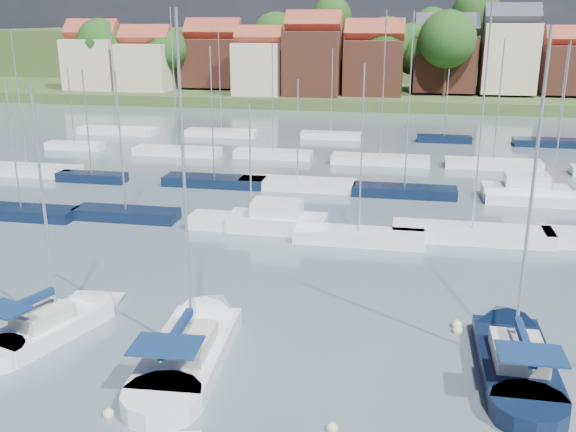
# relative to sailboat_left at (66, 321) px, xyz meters

# --- Properties ---
(ground) EXTENTS (260.00, 260.00, 0.00)m
(ground) POSITION_rel_sailboat_left_xyz_m (12.49, 36.72, -0.37)
(ground) COLOR #495A64
(ground) RESTS_ON ground
(sailboat_left) EXTENTS (5.28, 9.64, 12.81)m
(sailboat_left) POSITION_rel_sailboat_left_xyz_m (0.00, 0.00, 0.00)
(sailboat_left) COLOR white
(sailboat_left) RESTS_ON ground
(sailboat_centre) EXTENTS (3.88, 12.21, 16.34)m
(sailboat_centre) POSITION_rel_sailboat_left_xyz_m (6.94, -0.37, -0.01)
(sailboat_centre) COLOR white
(sailboat_centre) RESTS_ON ground
(sailboat_navy) EXTENTS (3.05, 11.26, 15.59)m
(sailboat_navy) POSITION_rel_sailboat_left_xyz_m (21.12, 1.23, -0.01)
(sailboat_navy) COLOR black
(sailboat_navy) RESTS_ON ground
(buoy_b) EXTENTS (0.44, 0.44, 0.44)m
(buoy_b) POSITION_rel_sailboat_left_xyz_m (5.36, -6.45, -0.37)
(buoy_b) COLOR beige
(buoy_b) RESTS_ON ground
(buoy_c) EXTENTS (0.49, 0.49, 0.49)m
(buoy_c) POSITION_rel_sailboat_left_xyz_m (7.41, -4.27, -0.37)
(buoy_c) COLOR beige
(buoy_c) RESTS_ON ground
(buoy_d) EXTENTS (0.46, 0.46, 0.46)m
(buoy_d) POSITION_rel_sailboat_left_xyz_m (13.90, -5.74, -0.37)
(buoy_d) COLOR beige
(buoy_d) RESTS_ON ground
(buoy_e) EXTENTS (0.53, 0.53, 0.53)m
(buoy_e) POSITION_rel_sailboat_left_xyz_m (18.94, 3.10, -0.37)
(buoy_e) COLOR beige
(buoy_e) RESTS_ON ground
(buoy_f) EXTENTS (0.47, 0.47, 0.47)m
(buoy_f) POSITION_rel_sailboat_left_xyz_m (20.73, -4.37, -0.37)
(buoy_f) COLOR #D85914
(buoy_f) RESTS_ON ground
(buoy_g) EXTENTS (0.49, 0.49, 0.49)m
(buoy_g) POSITION_rel_sailboat_left_xyz_m (21.14, -4.31, -0.37)
(buoy_g) COLOR beige
(buoy_g) RESTS_ON ground
(buoy_h) EXTENTS (0.55, 0.55, 0.55)m
(buoy_h) POSITION_rel_sailboat_left_xyz_m (18.94, 3.68, -0.37)
(buoy_h) COLOR beige
(buoy_h) RESTS_ON ground
(marina_field) EXTENTS (79.62, 41.41, 15.93)m
(marina_field) POSITION_rel_sailboat_left_xyz_m (14.39, 31.87, 0.07)
(marina_field) COLOR white
(marina_field) RESTS_ON ground
(far_shore_town) EXTENTS (212.46, 90.00, 22.27)m
(far_shore_town) POSITION_rel_sailboat_left_xyz_m (14.72, 129.39, 4.24)
(far_shore_town) COLOR #3F4F27
(far_shore_town) RESTS_ON ground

